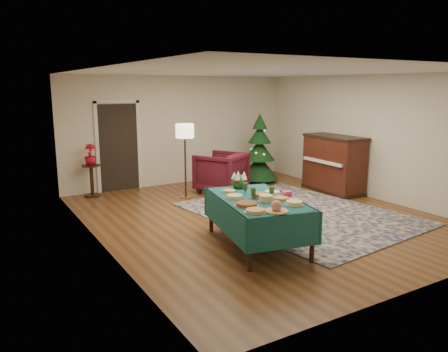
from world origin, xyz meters
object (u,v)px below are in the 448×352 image
piano (334,165)px  buffet_table (257,208)px  side_table (92,181)px  floor_lamp (185,135)px  christmas_tree (259,151)px  gift_box (286,194)px  potted_plant (91,159)px  armchair (221,170)px

piano → buffet_table: bearing=-150.6°
buffet_table → piano: piano is taller
side_table → buffet_table: bearing=-72.5°
buffet_table → floor_lamp: 3.35m
floor_lamp → side_table: (-1.75, 1.22, -1.05)m
buffet_table → christmas_tree: 4.69m
christmas_tree → piano: christmas_tree is taller
gift_box → potted_plant: bearing=111.6°
side_table → potted_plant: 0.50m
floor_lamp → potted_plant: floor_lamp is taller
floor_lamp → piano: (3.24, -1.22, -0.75)m
buffet_table → piano: 4.11m
gift_box → side_table: bearing=111.6°
potted_plant → christmas_tree: christmas_tree is taller
buffet_table → armchair: 3.59m
gift_box → piano: (3.16, 2.19, -0.15)m
potted_plant → piano: size_ratio=0.30×
buffet_table → potted_plant: 4.67m
armchair → potted_plant: bearing=-53.3°
buffet_table → side_table: bearing=107.5°
buffet_table → side_table: size_ratio=2.95×
armchair → side_table: (-2.72, 1.11, -0.16)m
side_table → gift_box: bearing=-68.4°
buffet_table → armchair: bearing=68.5°
gift_box → christmas_tree: size_ratio=0.07×
christmas_tree → piano: 1.99m
piano → christmas_tree: bearing=115.4°
floor_lamp → christmas_tree: bearing=13.6°
armchair → floor_lamp: floor_lamp is taller
buffet_table → piano: size_ratio=1.36×
floor_lamp → side_table: size_ratio=2.28×
buffet_table → piano: (3.59, 2.02, 0.04)m
buffet_table → christmas_tree: bearing=54.4°
potted_plant → christmas_tree: bearing=-8.8°
floor_lamp → side_table: bearing=145.2°
christmas_tree → buffet_table: bearing=-125.6°
christmas_tree → piano: bearing=-64.6°
buffet_table → gift_box: 0.50m
gift_box → armchair: armchair is taller
piano → gift_box: bearing=-145.3°
christmas_tree → piano: size_ratio=1.13×
armchair → floor_lamp: size_ratio=0.63×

